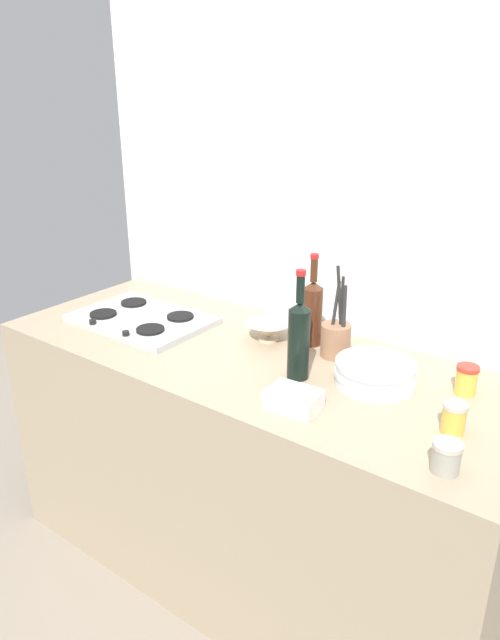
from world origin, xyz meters
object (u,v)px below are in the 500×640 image
(stovetop_hob, at_px, (142,319))
(wine_bottle_mid_left, at_px, (299,338))
(condiment_jar_front, at_px, (454,418))
(plate_stack, at_px, (375,373))
(wine_bottle_leftmost, at_px, (312,311))
(condiment_jar_rear, at_px, (446,457))
(mixing_bowl, at_px, (269,330))
(condiment_jar_spare, at_px, (467,379))
(butter_dish, at_px, (294,399))
(utensil_crock, at_px, (336,338))

(stovetop_hob, height_order, wine_bottle_mid_left, wine_bottle_mid_left)
(wine_bottle_mid_left, relative_size, condiment_jar_front, 4.13)
(plate_stack, height_order, wine_bottle_mid_left, wine_bottle_mid_left)
(wine_bottle_leftmost, bearing_deg, condiment_jar_rear, -34.75)
(wine_bottle_mid_left, bearing_deg, mixing_bowl, 142.64)
(stovetop_hob, xyz_separation_m, condiment_jar_spare, (1.15, 0.18, 0.03))
(wine_bottle_leftmost, distance_m, butter_dish, 0.45)
(plate_stack, height_order, mixing_bowl, plate_stack)
(butter_dish, bearing_deg, wine_bottle_leftmost, 114.87)
(wine_bottle_leftmost, bearing_deg, wine_bottle_mid_left, -68.01)
(wine_bottle_mid_left, xyz_separation_m, mixing_bowl, (-0.23, 0.18, -0.09))
(plate_stack, relative_size, condiment_jar_spare, 2.83)
(mixing_bowl, xyz_separation_m, utensil_crock, (0.25, 0.02, 0.03))
(stovetop_hob, bearing_deg, condiment_jar_spare, 8.95)
(utensil_crock, xyz_separation_m, condiment_jar_spare, (0.42, 0.00, -0.02))
(plate_stack, xyz_separation_m, wine_bottle_leftmost, (-0.30, 0.14, 0.09))
(stovetop_hob, xyz_separation_m, condiment_jar_front, (1.19, -0.04, 0.03))
(plate_stack, distance_m, condiment_jar_spare, 0.26)
(condiment_jar_front, bearing_deg, wine_bottle_mid_left, 177.59)
(wine_bottle_leftmost, bearing_deg, plate_stack, -24.34)
(wine_bottle_leftmost, distance_m, condiment_jar_spare, 0.54)
(mixing_bowl, bearing_deg, stovetop_hob, -161.96)
(condiment_jar_spare, bearing_deg, plate_stack, -155.79)
(wine_bottle_leftmost, relative_size, condiment_jar_front, 3.87)
(utensil_crock, bearing_deg, condiment_jar_rear, -37.96)
(wine_bottle_mid_left, relative_size, butter_dish, 2.40)
(stovetop_hob, bearing_deg, wine_bottle_mid_left, -2.00)
(mixing_bowl, bearing_deg, wine_bottle_leftmost, 22.95)
(wine_bottle_leftmost, height_order, butter_dish, wine_bottle_leftmost)
(wine_bottle_mid_left, distance_m, utensil_crock, 0.21)
(wine_bottle_mid_left, relative_size, condiment_jar_rear, 4.48)
(plate_stack, bearing_deg, mixing_bowl, 169.90)
(utensil_crock, height_order, condiment_jar_front, utensil_crock)
(condiment_jar_front, height_order, condiment_jar_spare, condiment_jar_spare)
(wine_bottle_mid_left, xyz_separation_m, utensil_crock, (0.02, 0.20, -0.07))
(condiment_jar_front, bearing_deg, condiment_jar_rear, -76.34)
(plate_stack, relative_size, condiment_jar_rear, 3.20)
(mixing_bowl, relative_size, butter_dish, 1.15)
(wine_bottle_mid_left, height_order, condiment_jar_rear, wine_bottle_mid_left)
(wine_bottle_mid_left, height_order, condiment_jar_front, wine_bottle_mid_left)
(utensil_crock, relative_size, condiment_jar_rear, 3.97)
(stovetop_hob, height_order, butter_dish, butter_dish)
(stovetop_hob, xyz_separation_m, wine_bottle_leftmost, (0.61, 0.21, 0.11))
(plate_stack, xyz_separation_m, condiment_jar_spare, (0.23, 0.11, 0.01))
(butter_dish, bearing_deg, condiment_jar_rear, -4.11)
(wine_bottle_mid_left, distance_m, condiment_jar_spare, 0.49)
(condiment_jar_front, bearing_deg, wine_bottle_leftmost, 156.02)
(plate_stack, distance_m, wine_bottle_leftmost, 0.34)
(condiment_jar_rear, bearing_deg, stovetop_hob, 169.95)
(wine_bottle_leftmost, distance_m, wine_bottle_mid_left, 0.26)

